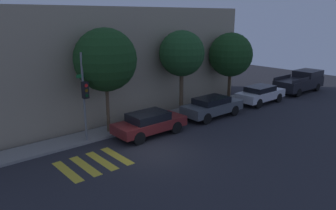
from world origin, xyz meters
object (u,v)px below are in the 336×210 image
(pickup_truck, at_px, (301,81))
(tree_far_end, at_px, (231,55))
(sedan_middle, at_px, (212,106))
(traffic_light_pole, at_px, (91,83))
(tree_midblock, at_px, (182,54))
(sedan_far_end, at_px, (260,94))
(sedan_near_corner, at_px, (149,123))
(tree_near_corner, at_px, (105,60))

(pickup_truck, height_order, tree_far_end, tree_far_end)
(sedan_middle, height_order, pickup_truck, pickup_truck)
(traffic_light_pole, height_order, tree_midblock, tree_midblock)
(traffic_light_pole, distance_m, sedan_far_end, 14.50)
(pickup_truck, bearing_deg, sedan_middle, 180.00)
(sedan_far_end, bearing_deg, sedan_near_corner, 180.00)
(pickup_truck, xyz_separation_m, tree_near_corner, (-19.32, 1.83, 3.46))
(tree_near_corner, bearing_deg, sedan_far_end, -8.06)
(pickup_truck, xyz_separation_m, tree_far_end, (-8.12, 1.83, 2.91))
(pickup_truck, distance_m, tree_midblock, 13.92)
(sedan_middle, relative_size, tree_far_end, 0.82)
(traffic_light_pole, relative_size, sedan_far_end, 1.13)
(pickup_truck, distance_m, tree_near_corner, 19.71)
(traffic_light_pole, distance_m, tree_midblock, 7.30)
(tree_near_corner, bearing_deg, pickup_truck, -5.42)
(sedan_far_end, bearing_deg, sedan_middle, 180.00)
(traffic_light_pole, height_order, tree_near_corner, tree_near_corner)
(traffic_light_pole, relative_size, tree_far_end, 0.90)
(tree_midblock, bearing_deg, sedan_far_end, -14.66)
(sedan_far_end, relative_size, tree_near_corner, 0.71)
(pickup_truck, relative_size, tree_near_corner, 0.89)
(sedan_near_corner, relative_size, tree_near_corner, 0.71)
(sedan_middle, distance_m, pickup_truck, 12.15)
(pickup_truck, bearing_deg, sedan_far_end, 180.00)
(sedan_middle, bearing_deg, tree_far_end, 24.46)
(sedan_far_end, bearing_deg, tree_midblock, 165.34)
(traffic_light_pole, xyz_separation_m, sedan_far_end, (14.22, -1.27, -2.57))
(tree_near_corner, bearing_deg, tree_midblock, -0.00)
(sedan_near_corner, height_order, tree_far_end, tree_far_end)
(sedan_near_corner, relative_size, tree_far_end, 0.79)
(traffic_light_pole, height_order, pickup_truck, traffic_light_pole)
(sedan_middle, bearing_deg, sedan_far_end, 0.00)
(tree_near_corner, xyz_separation_m, tree_far_end, (11.20, -0.00, -0.56))
(traffic_light_pole, height_order, sedan_far_end, traffic_light_pole)
(tree_midblock, height_order, tree_far_end, tree_midblock)
(tree_far_end, bearing_deg, tree_midblock, 180.00)
(sedan_near_corner, bearing_deg, tree_midblock, 23.30)
(sedan_near_corner, height_order, tree_midblock, tree_midblock)
(tree_far_end, bearing_deg, traffic_light_pole, -177.41)
(traffic_light_pole, bearing_deg, sedan_near_corner, -23.21)
(traffic_light_pole, relative_size, pickup_truck, 0.90)
(sedan_far_end, height_order, tree_near_corner, tree_near_corner)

